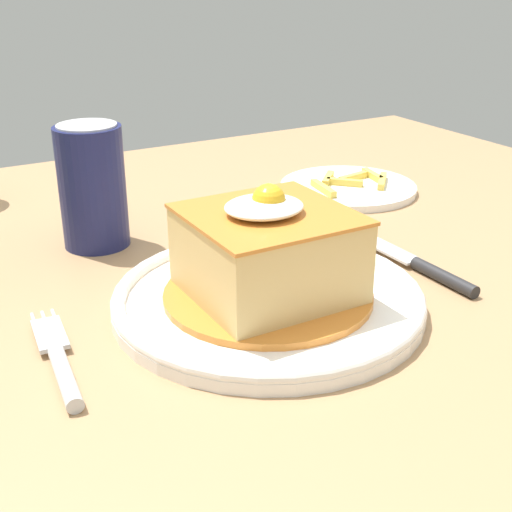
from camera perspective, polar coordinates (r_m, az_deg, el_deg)
The scene contains 7 objects.
dining_table at distance 0.66m, azimuth -4.24°, elevation -11.29°, with size 1.28×0.99×0.78m.
main_plate at distance 0.58m, azimuth 0.99°, elevation -3.51°, with size 0.26×0.26×0.02m.
sandwich_meal at distance 0.56m, azimuth 1.01°, elevation -0.02°, with size 0.17×0.17×0.10m.
fork at distance 0.51m, azimuth -15.91°, elevation -8.43°, with size 0.03×0.14×0.01m.
knife at distance 0.66m, azimuth 13.81°, elevation -0.95°, with size 0.02×0.17×0.01m.
soda_can at distance 0.71m, azimuth -13.36°, elevation 5.61°, with size 0.07×0.07×0.12m.
side_plate_fries at distance 0.88m, azimuth 7.62°, elevation 5.66°, with size 0.17×0.17×0.02m.
Camera 1 is at (-0.23, -0.49, 1.04)m, focal length 48.42 mm.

